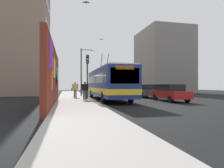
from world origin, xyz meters
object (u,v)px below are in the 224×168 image
Objects in this scene: pedestrian_midblock at (75,88)px; traffic_light at (87,69)px; city_bus at (108,83)px; parked_car_red at (170,92)px; pedestrian_at_curb at (85,89)px; parked_car_dark_gray at (145,91)px; parked_car_silver at (130,89)px; street_lamp at (83,68)px.

traffic_light is at bearing -159.31° from pedestrian_midblock.
city_bus is 3.96m from pedestrian_midblock.
pedestrian_midblock is at bearing 56.38° from parked_car_red.
city_bus is 7.34× the size of pedestrian_at_curb.
traffic_light is (-2.83, -1.07, 1.91)m from pedestrian_midblock.
parked_car_dark_gray is 8.43m from pedestrian_midblock.
parked_car_silver is (11.87, -0.00, 0.00)m from parked_car_red.
city_bus reaches higher than pedestrian_at_curb.
street_lamp is (9.69, 7.25, 2.89)m from parked_car_red.
city_bus reaches higher than parked_car_silver.
street_lamp reaches higher than parked_car_red.
city_bus is at bearing -162.00° from street_lamp.
parked_car_dark_gray is 0.68× the size of street_lamp.
parked_car_silver is 2.73× the size of pedestrian_midblock.
pedestrian_midblock is (-0.32, 8.42, 0.31)m from parked_car_dark_gray.
city_bus is at bearing 148.52° from parked_car_silver.
parked_car_dark_gray and parked_car_silver have the same top height.
pedestrian_at_curb reaches higher than parked_car_dark_gray.
city_bus is at bearing -124.62° from pedestrian_midblock.
pedestrian_midblock is at bearing 126.68° from parked_car_silver.
street_lamp is (6.93, -0.10, 0.67)m from traffic_light.
city_bus is 6.27m from parked_car_red.
traffic_light reaches higher than parked_car_silver.
parked_car_dark_gray is at bearing 0.00° from parked_car_red.
pedestrian_at_curb is 1.00× the size of pedestrian_midblock.
pedestrian_midblock is (5.60, 8.42, 0.31)m from parked_car_red.
pedestrian_at_curb is (-4.00, 7.69, 0.31)m from parked_car_dark_gray.
parked_car_red is 10.11m from pedestrian_midblock.
traffic_light is at bearing 141.07° from parked_car_silver.
parked_car_dark_gray is (5.91, 0.00, -0.00)m from parked_car_red.
pedestrian_midblock is 3.58m from traffic_light.
traffic_light reaches higher than pedestrian_at_curb.
parked_car_dark_gray is at bearing -63.99° from city_bus.
city_bus is 2.87× the size of traffic_light.
parked_car_red is 12.45m from street_lamp.
street_lamp reaches higher than pedestrian_at_curb.
pedestrian_at_curb is at bearing 76.02° from parked_car_red.
pedestrian_midblock is (3.68, 0.73, 0.00)m from pedestrian_at_curb.
street_lamp is at bearing 36.80° from parked_car_red.
parked_car_silver is at bearing -31.48° from city_bus.
parked_car_silver is at bearing -0.00° from parked_car_dark_gray.
city_bus is 2.69× the size of parked_car_silver.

